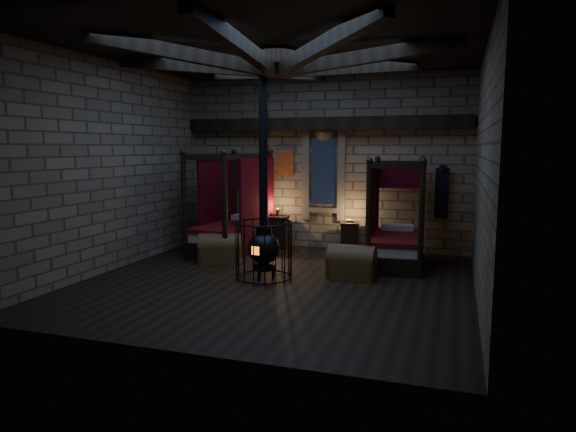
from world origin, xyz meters
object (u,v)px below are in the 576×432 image
(bed_left, at_px, (232,228))
(bed_right, at_px, (396,240))
(stove, at_px, (264,245))
(trunk_left, at_px, (220,249))
(trunk_right, at_px, (352,263))

(bed_left, height_order, bed_right, bed_left)
(bed_left, bearing_deg, stove, -45.51)
(bed_right, relative_size, trunk_left, 2.14)
(trunk_right, bearing_deg, trunk_left, 173.89)
(trunk_left, xyz_separation_m, trunk_right, (2.98, -0.43, 0.00))
(bed_right, distance_m, trunk_right, 1.58)
(bed_left, relative_size, trunk_right, 2.59)
(bed_left, height_order, stove, stove)
(bed_left, relative_size, stove, 0.58)
(trunk_right, distance_m, stove, 1.72)
(bed_left, xyz_separation_m, trunk_left, (0.21, -1.12, -0.29))
(bed_right, xyz_separation_m, stove, (-2.24, -2.01, 0.11))
(bed_left, xyz_separation_m, stove, (1.62, -2.14, 0.08))
(bed_left, relative_size, bed_right, 1.08)
(trunk_right, bearing_deg, stove, -157.32)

